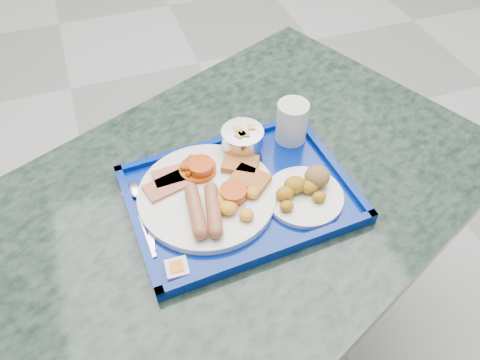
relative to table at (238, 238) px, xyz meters
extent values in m
plane|color=#9C9C9E|center=(0.29, 0.82, -0.52)|extent=(6.00, 6.00, 0.00)
cylinder|color=slate|center=(0.00, 0.00, -0.50)|extent=(0.52, 0.52, 0.03)
cylinder|color=slate|center=(0.00, 0.00, -0.17)|extent=(0.10, 0.10, 0.63)
cube|color=black|center=(0.00, 0.00, 0.16)|extent=(1.32, 1.13, 0.04)
cube|color=navy|center=(0.00, -0.03, 0.19)|extent=(0.46, 0.35, 0.01)
cube|color=navy|center=(-0.01, 0.13, 0.20)|extent=(0.44, 0.04, 0.01)
cube|color=navy|center=(0.01, -0.18, 0.20)|extent=(0.44, 0.04, 0.01)
cube|color=navy|center=(0.21, -0.01, 0.20)|extent=(0.04, 0.32, 0.01)
cube|color=navy|center=(-0.22, -0.04, 0.20)|extent=(0.04, 0.32, 0.01)
cylinder|color=silver|center=(-0.07, -0.01, 0.20)|extent=(0.28, 0.28, 0.02)
cube|color=#BD654B|center=(-0.11, 0.05, 0.21)|extent=(0.10, 0.05, 0.01)
cube|color=#BD654B|center=(-0.14, 0.03, 0.21)|extent=(0.10, 0.07, 0.01)
cylinder|color=#AF4A07|center=(-0.07, 0.05, 0.21)|extent=(0.08, 0.08, 0.01)
sphere|color=#AF4A07|center=(-0.07, 0.04, 0.22)|extent=(0.01, 0.01, 0.01)
sphere|color=#AF4A07|center=(-0.08, 0.07, 0.22)|extent=(0.01, 0.01, 0.01)
sphere|color=#AF4A07|center=(-0.08, 0.05, 0.22)|extent=(0.01, 0.01, 0.01)
sphere|color=#AF4A07|center=(-0.08, 0.07, 0.22)|extent=(0.01, 0.01, 0.01)
sphere|color=#AF4A07|center=(-0.06, 0.05, 0.22)|extent=(0.01, 0.01, 0.01)
sphere|color=#AF4A07|center=(-0.07, 0.08, 0.22)|extent=(0.01, 0.01, 0.01)
sphere|color=#AF4A07|center=(-0.07, 0.03, 0.22)|extent=(0.01, 0.01, 0.01)
sphere|color=#AF4A07|center=(-0.07, 0.08, 0.22)|extent=(0.01, 0.01, 0.01)
sphere|color=#AF4A07|center=(-0.09, 0.04, 0.22)|extent=(0.01, 0.01, 0.01)
sphere|color=#AF4A07|center=(-0.09, 0.05, 0.22)|extent=(0.01, 0.01, 0.01)
sphere|color=#AF4A07|center=(-0.10, 0.05, 0.22)|extent=(0.01, 0.01, 0.01)
sphere|color=#AF4A07|center=(-0.06, 0.03, 0.22)|extent=(0.01, 0.01, 0.01)
cube|color=#BA6B2E|center=(0.02, 0.03, 0.22)|extent=(0.09, 0.08, 0.01)
cube|color=#BA6B2E|center=(0.02, -0.02, 0.22)|extent=(0.09, 0.09, 0.01)
cylinder|color=brown|center=(-0.10, -0.06, 0.22)|extent=(0.04, 0.11, 0.03)
cylinder|color=brown|center=(-0.07, -0.07, 0.22)|extent=(0.05, 0.11, 0.03)
ellipsoid|color=orange|center=(-0.03, -0.04, 0.22)|extent=(0.03, 0.03, 0.02)
ellipsoid|color=orange|center=(-0.02, -0.10, 0.22)|extent=(0.03, 0.03, 0.02)
ellipsoid|color=orange|center=(-0.04, -0.07, 0.22)|extent=(0.04, 0.04, 0.02)
ellipsoid|color=orange|center=(-0.03, -0.03, 0.22)|extent=(0.03, 0.03, 0.02)
ellipsoid|color=orange|center=(-0.03, -0.04, 0.22)|extent=(0.03, 0.03, 0.02)
ellipsoid|color=orange|center=(-0.03, -0.06, 0.22)|extent=(0.03, 0.03, 0.02)
ellipsoid|color=orange|center=(-0.05, -0.05, 0.22)|extent=(0.03, 0.03, 0.02)
ellipsoid|color=orange|center=(0.01, -0.05, 0.22)|extent=(0.03, 0.03, 0.02)
cylinder|color=#BC3005|center=(-0.06, 0.04, 0.23)|extent=(0.05, 0.05, 0.02)
cylinder|color=#BC3005|center=(-0.02, -0.05, 0.23)|extent=(0.05, 0.05, 0.02)
cylinder|color=silver|center=(0.11, -0.08, 0.20)|extent=(0.16, 0.16, 0.01)
ellipsoid|color=#AD7714|center=(0.13, -0.10, 0.21)|extent=(0.03, 0.02, 0.02)
ellipsoid|color=#AD7714|center=(0.13, -0.07, 0.22)|extent=(0.04, 0.03, 0.03)
ellipsoid|color=#AD7714|center=(0.10, -0.06, 0.22)|extent=(0.05, 0.04, 0.03)
ellipsoid|color=#AD7714|center=(0.07, -0.07, 0.22)|extent=(0.04, 0.03, 0.03)
ellipsoid|color=#AD7714|center=(0.07, -0.10, 0.21)|extent=(0.03, 0.02, 0.02)
ellipsoid|color=#986A3D|center=(0.15, -0.06, 0.23)|extent=(0.05, 0.05, 0.04)
cylinder|color=#BDBDBF|center=(0.04, 0.09, 0.20)|extent=(0.06, 0.06, 0.01)
cylinder|color=#BDBDBF|center=(0.04, 0.09, 0.21)|extent=(0.02, 0.02, 0.02)
cylinder|color=#BDBDBF|center=(0.04, 0.09, 0.24)|extent=(0.09, 0.09, 0.04)
cube|color=gold|center=(0.05, 0.08, 0.25)|extent=(0.02, 0.02, 0.01)
cube|color=gold|center=(0.04, 0.08, 0.25)|extent=(0.02, 0.02, 0.01)
cube|color=gold|center=(0.03, 0.08, 0.25)|extent=(0.02, 0.02, 0.01)
cube|color=gold|center=(0.06, 0.09, 0.25)|extent=(0.02, 0.02, 0.01)
cube|color=gold|center=(0.04, 0.10, 0.25)|extent=(0.02, 0.02, 0.01)
cylinder|color=silver|center=(0.16, 0.09, 0.24)|extent=(0.07, 0.07, 0.10)
cylinder|color=#CA4C0B|center=(0.16, 0.09, 0.28)|extent=(0.06, 0.06, 0.01)
cube|color=#BDBDBF|center=(-0.19, -0.04, 0.20)|extent=(0.03, 0.13, 0.00)
ellipsoid|color=#BDBDBF|center=(-0.20, 0.05, 0.20)|extent=(0.04, 0.05, 0.01)
cube|color=#BDBDBF|center=(-0.21, -0.03, 0.20)|extent=(0.03, 0.17, 0.00)
cube|color=white|center=(-0.17, -0.16, 0.20)|extent=(0.04, 0.04, 0.01)
cube|color=orange|center=(-0.17, -0.16, 0.21)|extent=(0.02, 0.02, 0.00)
camera|label=1|loc=(-0.21, -0.61, 0.92)|focal=35.00mm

